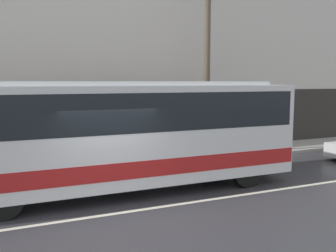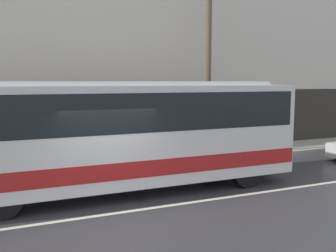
# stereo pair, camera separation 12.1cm
# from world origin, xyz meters

# --- Properties ---
(ground_plane) EXTENTS (60.00, 60.00, 0.00)m
(ground_plane) POSITION_xyz_m (0.00, 0.00, 0.00)
(ground_plane) COLOR #333338
(sidewalk) EXTENTS (60.00, 2.32, 0.17)m
(sidewalk) POSITION_xyz_m (0.00, 5.16, 0.08)
(sidewalk) COLOR #A09E99
(sidewalk) RESTS_ON ground_plane
(lane_stripe) EXTENTS (54.00, 0.14, 0.01)m
(lane_stripe) POSITION_xyz_m (0.00, 0.00, 0.00)
(lane_stripe) COLOR beige
(lane_stripe) RESTS_ON ground_plane
(transit_bus) EXTENTS (10.83, 2.52, 3.19)m
(transit_bus) POSITION_xyz_m (0.47, 1.76, 1.80)
(transit_bus) COLOR white
(transit_bus) RESTS_ON ground_plane
(utility_pole_near) EXTENTS (0.26, 0.26, 8.61)m
(utility_pole_near) POSITION_xyz_m (5.20, 4.78, 4.47)
(utility_pole_near) COLOR brown
(utility_pole_near) RESTS_ON sidewalk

